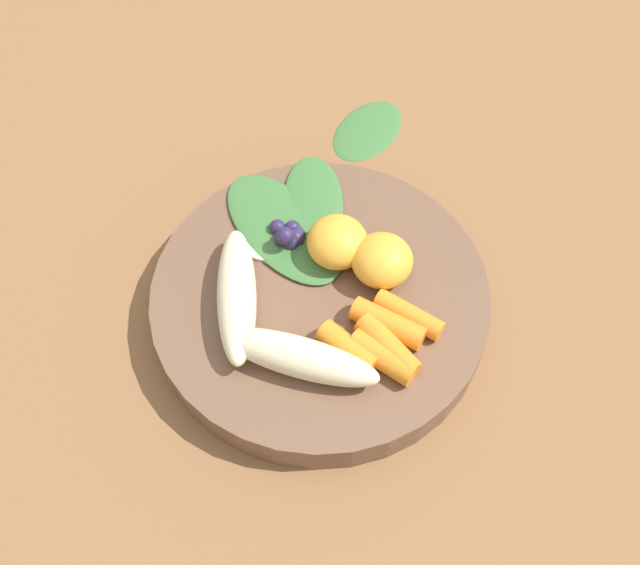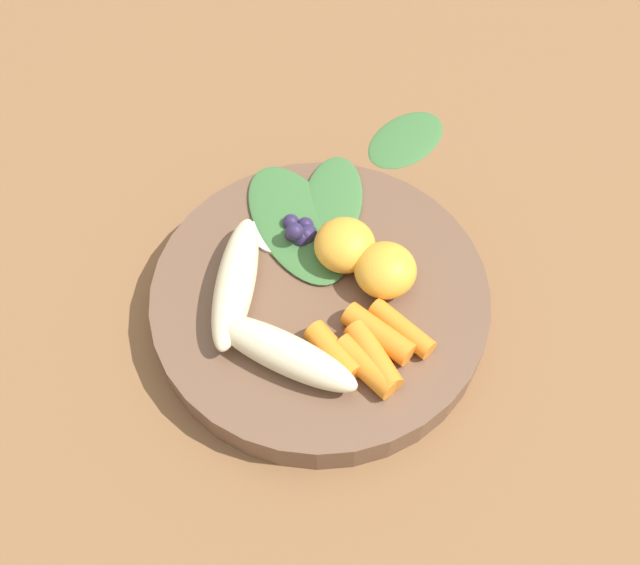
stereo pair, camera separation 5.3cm
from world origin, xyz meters
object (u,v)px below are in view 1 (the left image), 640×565
(banana_peeled_left, at_px, (302,358))
(banana_peeled_right, at_px, (237,295))
(kale_leaf_stray, at_px, (363,128))
(bowl, at_px, (320,300))
(orange_segment_near, at_px, (337,242))

(banana_peeled_left, xyz_separation_m, banana_peeled_right, (0.04, 0.06, 0.00))
(banana_peeled_right, xyz_separation_m, kale_leaf_stray, (0.23, -0.05, -0.04))
(bowl, distance_m, banana_peeled_left, 0.07)
(orange_segment_near, height_order, kale_leaf_stray, orange_segment_near)
(kale_leaf_stray, bearing_deg, bowl, -158.61)
(banana_peeled_right, distance_m, kale_leaf_stray, 0.24)
(bowl, relative_size, kale_leaf_stray, 2.96)
(banana_peeled_right, distance_m, orange_segment_near, 0.09)
(bowl, distance_m, orange_segment_near, 0.05)
(banana_peeled_right, bearing_deg, bowl, 98.35)
(bowl, bearing_deg, banana_peeled_right, 115.40)
(banana_peeled_left, xyz_separation_m, kale_leaf_stray, (0.27, 0.01, -0.04))
(orange_segment_near, bearing_deg, bowl, 170.50)
(banana_peeled_left, bearing_deg, orange_segment_near, 92.63)
(banana_peeled_left, bearing_deg, banana_peeled_right, 150.90)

